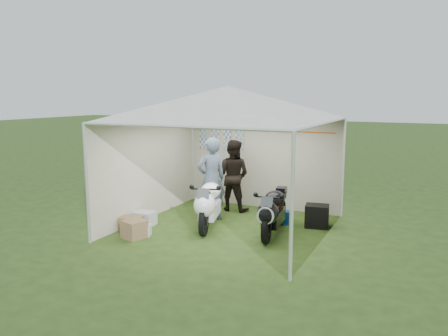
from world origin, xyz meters
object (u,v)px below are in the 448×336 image
(motorcycle_white, at_px, (209,203))
(crate_2, at_px, (143,230))
(person_dark_jacket, at_px, (233,175))
(crate_3, at_px, (132,224))
(person_blue_jacket, at_px, (211,179))
(paddock_stand, at_px, (281,217))
(motorcycle_black, at_px, (273,211))
(canopy_tent, at_px, (229,107))
(crate_0, at_px, (145,218))
(crate_1, at_px, (134,229))
(equipment_box, at_px, (317,216))

(motorcycle_white, height_order, crate_2, motorcycle_white)
(person_dark_jacket, bearing_deg, crate_3, 62.57)
(person_dark_jacket, bearing_deg, person_blue_jacket, 84.88)
(paddock_stand, bearing_deg, person_blue_jacket, -164.15)
(crate_2, relative_size, crate_3, 0.68)
(motorcycle_black, bearing_deg, person_dark_jacket, 130.65)
(canopy_tent, bearing_deg, crate_2, -137.29)
(motorcycle_white, bearing_deg, crate_2, -146.90)
(motorcycle_white, relative_size, person_dark_jacket, 1.10)
(canopy_tent, distance_m, person_blue_jacket, 1.78)
(motorcycle_white, bearing_deg, canopy_tent, 1.65)
(paddock_stand, distance_m, crate_0, 3.01)
(motorcycle_white, relative_size, crate_3, 4.30)
(paddock_stand, bearing_deg, motorcycle_white, -144.49)
(person_blue_jacket, relative_size, crate_0, 4.24)
(crate_2, bearing_deg, crate_1, -111.34)
(paddock_stand, distance_m, crate_2, 3.03)
(crate_0, xyz_separation_m, crate_1, (0.34, -0.81, 0.03))
(equipment_box, bearing_deg, motorcycle_black, -126.39)
(person_blue_jacket, bearing_deg, canopy_tent, 96.32)
(motorcycle_white, distance_m, paddock_stand, 1.65)
(crate_0, bearing_deg, crate_1, -67.04)
(canopy_tent, height_order, equipment_box, canopy_tent)
(crate_0, relative_size, crate_3, 1.00)
(motorcycle_white, xyz_separation_m, crate_1, (-1.02, -1.29, -0.36))
(canopy_tent, distance_m, crate_3, 3.17)
(canopy_tent, relative_size, equipment_box, 11.60)
(motorcycle_black, bearing_deg, crate_0, -175.24)
(crate_1, bearing_deg, crate_3, 134.06)
(paddock_stand, height_order, crate_0, crate_0)
(motorcycle_black, xyz_separation_m, crate_1, (-2.42, -1.38, -0.33))
(paddock_stand, bearing_deg, motorcycle_black, -83.16)
(crate_0, bearing_deg, canopy_tent, 18.99)
(motorcycle_white, xyz_separation_m, person_dark_jacket, (-0.14, 1.50, 0.33))
(person_dark_jacket, relative_size, crate_0, 3.92)
(crate_1, bearing_deg, person_dark_jacket, 72.51)
(motorcycle_black, relative_size, person_blue_jacket, 0.98)
(canopy_tent, relative_size, crate_0, 12.67)
(person_blue_jacket, bearing_deg, crate_0, -11.63)
(person_blue_jacket, xyz_separation_m, crate_0, (-1.15, -0.97, -0.80))
(person_dark_jacket, distance_m, crate_3, 2.82)
(paddock_stand, height_order, person_blue_jacket, person_blue_jacket)
(crate_0, relative_size, crate_2, 1.47)
(motorcycle_white, distance_m, person_dark_jacket, 1.54)
(person_blue_jacket, relative_size, equipment_box, 3.88)
(motorcycle_black, relative_size, person_dark_jacket, 1.06)
(paddock_stand, height_order, person_dark_jacket, person_dark_jacket)
(motorcycle_black, bearing_deg, crate_1, -157.14)
(paddock_stand, distance_m, crate_1, 3.21)
(motorcycle_black, distance_m, crate_1, 2.80)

